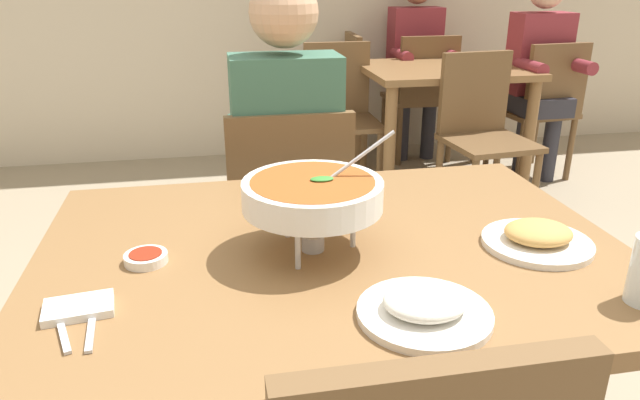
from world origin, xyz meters
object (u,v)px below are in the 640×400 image
(dining_table_far, at_px, (442,88))
(patron_bg_middle, at_px, (416,55))
(sauce_dish, at_px, (146,258))
(chair_bg_left, at_px, (543,103))
(dining_table_main, at_px, (332,286))
(chair_diner_main, at_px, (288,215))
(diner_main, at_px, (285,148))
(patron_bg_left, at_px, (541,66))
(curry_bowl, at_px, (313,195))
(chair_bg_right, at_px, (340,108))
(chair_bg_middle, at_px, (423,91))
(chair_bg_corner, at_px, (338,91))
(rice_plate, at_px, (425,307))
(chair_bg_window, at_px, (481,126))
(appetizer_plate, at_px, (538,238))

(dining_table_far, xyz_separation_m, patron_bg_middle, (0.02, 0.58, 0.13))
(sauce_dish, xyz_separation_m, chair_bg_left, (2.28, 2.27, -0.26))
(dining_table_main, distance_m, chair_diner_main, 0.77)
(sauce_dish, bearing_deg, dining_table_main, 0.92)
(diner_main, height_order, patron_bg_middle, same)
(patron_bg_left, bearing_deg, curry_bowl, -129.29)
(sauce_dish, bearing_deg, patron_bg_left, 45.71)
(dining_table_far, distance_m, chair_bg_right, 0.66)
(dining_table_main, bearing_deg, patron_bg_left, 51.25)
(dining_table_far, height_order, chair_bg_middle, chair_bg_middle)
(curry_bowl, xyz_separation_m, patron_bg_left, (1.88, 2.30, -0.14))
(chair_bg_corner, height_order, patron_bg_middle, patron_bg_middle)
(rice_plate, xyz_separation_m, dining_table_far, (1.11, 2.65, -0.16))
(sauce_dish, bearing_deg, patron_bg_middle, 60.85)
(diner_main, height_order, chair_bg_window, diner_main)
(diner_main, relative_size, curry_bowl, 3.94)
(rice_plate, xyz_separation_m, patron_bg_middle, (1.13, 3.23, -0.03))
(diner_main, height_order, sauce_dish, diner_main)
(dining_table_main, xyz_separation_m, sauce_dish, (-0.40, -0.01, 0.12))
(dining_table_main, distance_m, patron_bg_left, 2.93)
(diner_main, distance_m, chair_bg_middle, 2.38)
(patron_bg_left, bearing_deg, chair_diner_main, -140.23)
(curry_bowl, bearing_deg, sauce_dish, 178.80)
(dining_table_far, distance_m, patron_bg_left, 0.64)
(chair_bg_window, bearing_deg, chair_diner_main, -139.65)
(diner_main, height_order, chair_bg_middle, diner_main)
(diner_main, height_order, chair_bg_corner, diner_main)
(appetizer_plate, bearing_deg, chair_bg_window, 67.42)
(appetizer_plate, relative_size, chair_bg_corner, 0.27)
(chair_bg_right, bearing_deg, appetizer_plate, -92.52)
(dining_table_main, bearing_deg, chair_bg_left, 50.39)
(dining_table_main, height_order, chair_bg_corner, chair_bg_corner)
(chair_bg_corner, xyz_separation_m, patron_bg_middle, (0.57, -0.01, 0.24))
(dining_table_main, relative_size, patron_bg_middle, 0.99)
(dining_table_far, xyz_separation_m, chair_bg_window, (0.03, -0.53, -0.11))
(appetizer_plate, relative_size, patron_bg_middle, 0.18)
(dining_table_far, xyz_separation_m, chair_bg_right, (-0.65, 0.05, -0.11))
(curry_bowl, height_order, patron_bg_middle, patron_bg_middle)
(dining_table_main, relative_size, dining_table_far, 1.29)
(dining_table_far, height_order, patron_bg_left, patron_bg_left)
(chair_diner_main, bearing_deg, chair_bg_left, 38.78)
(dining_table_far, distance_m, chair_bg_window, 0.54)
(sauce_dish, relative_size, chair_bg_middle, 0.10)
(chair_bg_left, distance_m, chair_bg_window, 0.79)
(chair_bg_left, xyz_separation_m, chair_bg_corner, (-1.22, 0.66, 0.00))
(dining_table_main, height_order, sauce_dish, sauce_dish)
(chair_bg_middle, xyz_separation_m, patron_bg_left, (0.58, -0.52, 0.24))
(chair_bg_middle, bearing_deg, sauce_dish, -120.49)
(appetizer_plate, xyz_separation_m, patron_bg_middle, (0.78, 3.00, -0.03))
(curry_bowl, height_order, chair_bg_right, curry_bowl)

